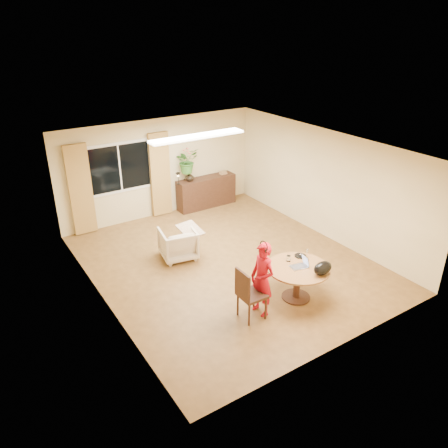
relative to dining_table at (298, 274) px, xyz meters
The scene contains 24 objects.
floor 1.93m from the dining_table, 101.49° to the left, with size 6.50×6.50×0.00m, color brown.
ceiling 2.78m from the dining_table, 101.49° to the left, with size 6.50×6.50×0.00m, color white.
wall_back 5.14m from the dining_table, 94.18° to the left, with size 5.50×5.50×0.00m, color tan.
wall_left 3.69m from the dining_table, 149.73° to the left, with size 6.50×6.50×0.00m, color tan.
wall_right 3.09m from the dining_table, 37.43° to the left, with size 6.50×6.50×0.00m, color tan.
window 5.35m from the dining_table, 106.22° to the left, with size 1.70×0.03×1.30m.
curtain_left 5.61m from the dining_table, 116.86° to the left, with size 0.55×0.08×2.25m, color olive.
curtain_right 5.03m from the dining_table, 94.83° to the left, with size 0.55×0.08×2.25m, color olive.
ceiling_panel 3.66m from the dining_table, 96.99° to the left, with size 2.20×0.35×0.05m, color white.
dining_table is the anchor object (origin of this frame).
dining_chair 1.08m from the dining_table, behind, with size 0.48×0.44×1.01m, color black, non-canonical shape.
child 0.86m from the dining_table, behind, with size 0.34×0.51×1.40m, color red.
laptop 0.25m from the dining_table, 41.79° to the left, with size 0.33×0.22×0.22m, color #B7B7BC, non-canonical shape.
tumbler 0.34m from the dining_table, 92.00° to the left, with size 0.08×0.08×0.12m, color white, non-canonical shape.
wine_glass 0.46m from the dining_table, 24.99° to the left, with size 0.07×0.07×0.19m, color white, non-canonical shape.
pot_lid 0.45m from the dining_table, 43.09° to the left, with size 0.22×0.22×0.04m, color white, non-canonical shape.
handbag 0.54m from the dining_table, 65.75° to the right, with size 0.39×0.23×0.26m, color black, non-canonical shape.
armchair 2.88m from the dining_table, 113.86° to the left, with size 0.75×0.77×0.70m, color beige.
throw 2.73m from the dining_table, 108.59° to the left, with size 0.45×0.55×0.03m, color beige, non-canonical shape.
sideboard 4.91m from the dining_table, 79.51° to the left, with size 1.72×0.42×0.86m, color black.
vase 4.87m from the dining_table, 85.54° to the left, with size 0.24×0.24×0.25m, color black.
bouquet 4.93m from the dining_table, 86.35° to the left, with size 0.59×0.51×0.66m, color #296D2A.
book_stack 5.06m from the dining_table, 73.11° to the left, with size 0.20×0.15×0.08m, color #8A6446, non-canonical shape.
desk_lamp 4.81m from the dining_table, 89.96° to the left, with size 0.14×0.14×0.33m, color black, non-canonical shape.
Camera 1 is at (-4.61, -6.94, 4.87)m, focal length 35.00 mm.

